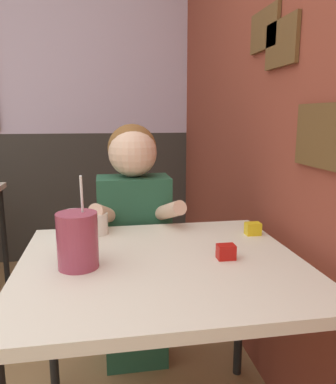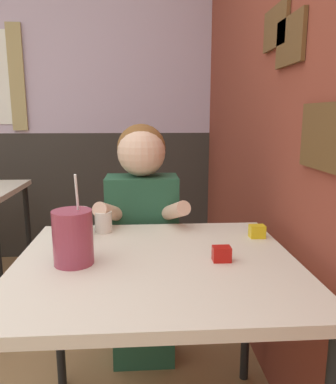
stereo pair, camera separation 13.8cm
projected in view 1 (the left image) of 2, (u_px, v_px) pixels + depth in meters
name	position (u px, v px, depth m)	size (l,w,h in m)	color
brick_wall_right	(242.00, 96.00, 2.03)	(0.08, 4.50, 2.70)	brown
back_wall	(15.00, 102.00, 3.03)	(5.82, 0.09, 2.70)	silver
main_table	(162.00, 280.00, 1.27)	(0.94, 0.85, 0.77)	beige
person_seated	(134.00, 239.00, 1.81)	(0.42, 0.42, 1.21)	#235138
cocktail_pitcher	(78.00, 240.00, 1.18)	(0.13, 0.13, 0.30)	#99384C
glass_near_pitcher	(75.00, 230.00, 1.42)	(0.07, 0.07, 0.10)	silver
glass_center	(74.00, 223.00, 1.51)	(0.08, 0.08, 0.10)	silver
glass_far_side	(99.00, 224.00, 1.52)	(0.07, 0.07, 0.09)	silver
condiment_ketchup	(226.00, 252.00, 1.26)	(0.06, 0.04, 0.05)	#B7140F
condiment_mustard	(253.00, 229.00, 1.52)	(0.06, 0.04, 0.05)	yellow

